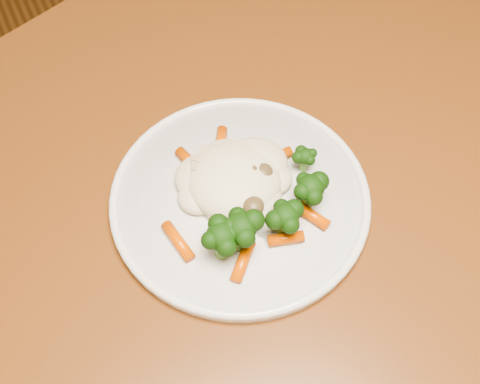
% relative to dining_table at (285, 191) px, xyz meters
% --- Properties ---
extents(dining_table, '(1.37, 1.13, 0.75)m').
position_rel_dining_table_xyz_m(dining_table, '(0.00, 0.00, 0.00)').
color(dining_table, brown).
rests_on(dining_table, ground).
extents(plate, '(0.28, 0.28, 0.01)m').
position_rel_dining_table_xyz_m(plate, '(-0.09, -0.05, 0.11)').
color(plate, white).
rests_on(plate, dining_table).
extents(meal, '(0.19, 0.18, 0.05)m').
position_rel_dining_table_xyz_m(meal, '(-0.09, -0.06, 0.13)').
color(meal, beige).
rests_on(meal, plate).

